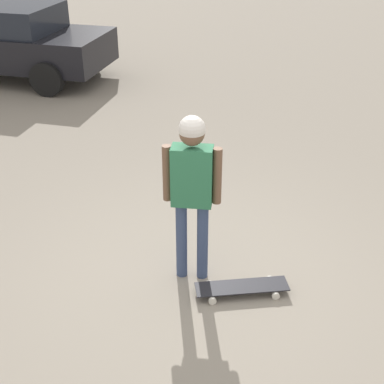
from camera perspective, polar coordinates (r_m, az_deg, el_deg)
name	(u,v)px	position (r m, az deg, el deg)	size (l,w,h in m)	color
ground_plane	(192,275)	(5.67, 0.00, -8.83)	(220.00, 220.00, 0.00)	gray
person	(192,179)	(5.04, 0.00, 1.41)	(0.38, 0.49, 1.77)	#38476B
skateboard	(242,287)	(5.42, 5.34, -10.08)	(0.52, 0.95, 0.09)	#232328
car_parked_near	(9,41)	(12.28, -18.92, 15.00)	(4.10, 4.39, 1.53)	black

